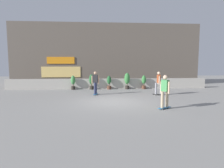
% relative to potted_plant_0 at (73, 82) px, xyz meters
% --- Properties ---
extents(ground_plane, '(48.00, 48.00, 0.00)m').
position_rel_potted_plant_0_xyz_m(ground_plane, '(3.10, -5.55, -0.66)').
color(ground_plane, gray).
extents(planter_wall, '(18.00, 0.40, 0.90)m').
position_rel_potted_plant_0_xyz_m(planter_wall, '(3.10, 0.45, -0.21)').
color(planter_wall, '#B2ADA3').
rests_on(planter_wall, ground).
extents(building_backdrop, '(20.00, 2.08, 6.50)m').
position_rel_potted_plant_0_xyz_m(building_backdrop, '(3.10, 4.45, 2.59)').
color(building_backdrop, '#60564C').
rests_on(building_backdrop, ground).
extents(potted_plant_0, '(0.38, 0.38, 1.23)m').
position_rel_potted_plant_0_xyz_m(potted_plant_0, '(0.00, 0.00, 0.00)').
color(potted_plant_0, '#2D2823').
rests_on(potted_plant_0, ground).
extents(potted_plant_1, '(0.43, 0.43, 1.32)m').
position_rel_potted_plant_0_xyz_m(potted_plant_1, '(1.60, -0.00, 0.08)').
color(potted_plant_1, '#2D2823').
rests_on(potted_plant_1, ground).
extents(potted_plant_2, '(0.37, 0.37, 1.20)m').
position_rel_potted_plant_0_xyz_m(potted_plant_2, '(3.15, -0.00, -0.03)').
color(potted_plant_2, brown).
rests_on(potted_plant_2, ground).
extents(potted_plant_3, '(0.49, 0.49, 1.45)m').
position_rel_potted_plant_0_xyz_m(potted_plant_3, '(4.75, -0.00, 0.17)').
color(potted_plant_3, '#2D2823').
rests_on(potted_plant_3, ground).
extents(potted_plant_4, '(0.37, 0.37, 1.22)m').
position_rel_potted_plant_0_xyz_m(potted_plant_4, '(6.26, -0.00, -0.01)').
color(potted_plant_4, brown).
rests_on(potted_plant_4, ground).
extents(skater_far_right, '(0.79, 0.58, 1.70)m').
position_rel_potted_plant_0_xyz_m(skater_far_right, '(5.48, -7.55, 0.28)').
color(skater_far_right, '#266699').
rests_on(skater_far_right, ground).
extents(skater_by_wall_right, '(0.55, 0.82, 1.70)m').
position_rel_potted_plant_0_xyz_m(skater_by_wall_right, '(1.98, -2.93, 0.28)').
color(skater_by_wall_right, '#266699').
rests_on(skater_by_wall_right, ground).
extents(skater_far_left, '(0.82, 0.56, 1.70)m').
position_rel_potted_plant_0_xyz_m(skater_far_left, '(6.50, -3.43, 0.28)').
color(skater_far_left, black).
rests_on(skater_far_left, ground).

